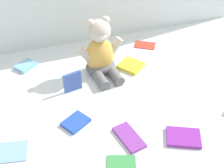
{
  "coord_description": "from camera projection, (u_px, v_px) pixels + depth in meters",
  "views": [
    {
      "loc": [
        -0.29,
        -1.01,
        0.88
      ],
      "look_at": [
        0.01,
        -0.1,
        0.1
      ],
      "focal_mm": 49.49,
      "sensor_mm": 36.0,
      "label": 1
    }
  ],
  "objects": [
    {
      "name": "teddy_bear",
      "position": [
        100.0,
        54.0,
        1.4
      ],
      "size": [
        0.23,
        0.21,
        0.27
      ],
      "rotation": [
        0.0,
        0.0,
        0.1
      ],
      "color": "#E5B24C",
      "rests_on": "ground_plane"
    },
    {
      "name": "book_case_4",
      "position": [
        76.0,
        122.0,
        1.2
      ],
      "size": [
        0.12,
        0.12,
        0.01
      ],
      "primitive_type": "cube",
      "rotation": [
        0.0,
        0.0,
        5.26
      ],
      "color": "#244CB6",
      "rests_on": "ground_plane"
    },
    {
      "name": "book_case_9",
      "position": [
        183.0,
        137.0,
        1.14
      ],
      "size": [
        0.15,
        0.13,
        0.01
      ],
      "primitive_type": "cube",
      "rotation": [
        0.0,
        0.0,
        1.15
      ],
      "color": "purple",
      "rests_on": "ground_plane"
    },
    {
      "name": "book_case_6",
      "position": [
        129.0,
        137.0,
        1.14
      ],
      "size": [
        0.09,
        0.15,
        0.01
      ],
      "primitive_type": "cube",
      "rotation": [
        0.0,
        0.0,
        0.21
      ],
      "color": "purple",
      "rests_on": "ground_plane"
    },
    {
      "name": "book_case_7",
      "position": [
        131.0,
        66.0,
        1.49
      ],
      "size": [
        0.14,
        0.15,
        0.02
      ],
      "primitive_type": "cube",
      "rotation": [
        0.0,
        0.0,
        3.8
      ],
      "color": "gold",
      "rests_on": "ground_plane"
    },
    {
      "name": "ground_plane",
      "position": [
        103.0,
        88.0,
        1.37
      ],
      "size": [
        3.2,
        3.2,
        0.0
      ],
      "primitive_type": "plane",
      "color": "silver"
    },
    {
      "name": "book_case_3",
      "position": [
        26.0,
        66.0,
        1.49
      ],
      "size": [
        0.11,
        0.11,
        0.02
      ],
      "primitive_type": "cube",
      "rotation": [
        0.0,
        0.0,
        2.24
      ],
      "color": "#75B8E3",
      "rests_on": "ground_plane"
    },
    {
      "name": "book_case_2",
      "position": [
        9.0,
        152.0,
        1.09
      ],
      "size": [
        0.14,
        0.11,
        0.01
      ],
      "primitive_type": "cube",
      "rotation": [
        0.0,
        0.0,
        4.53
      ],
      "color": "#7BAAD0",
      "rests_on": "ground_plane"
    },
    {
      "name": "book_case_1",
      "position": [
        73.0,
        82.0,
        1.33
      ],
      "size": [
        0.08,
        0.03,
        0.09
      ],
      "primitive_type": "cube",
      "rotation": [
        -0.02,
        0.0,
        0.18
      ],
      "color": "#3A58B1",
      "rests_on": "ground_plane"
    },
    {
      "name": "book_case_0",
      "position": [
        121.0,
        163.0,
        1.05
      ],
      "size": [
        0.12,
        0.1,
        0.01
      ],
      "primitive_type": "cube",
      "rotation": [
        0.0,
        0.0,
        1.25
      ],
      "color": "#3B964C",
      "rests_on": "ground_plane"
    },
    {
      "name": "book_case_8",
      "position": [
        145.0,
        45.0,
        1.64
      ],
      "size": [
        0.13,
        0.12,
        0.01
      ],
      "primitive_type": "cube",
      "rotation": [
        0.0,
        0.0,
        1.04
      ],
      "color": "#BC3C2C",
      "rests_on": "ground_plane"
    }
  ]
}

